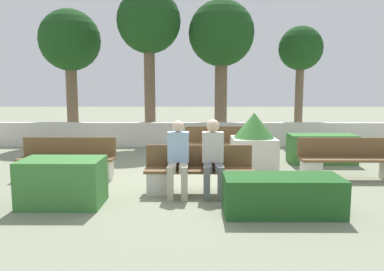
{
  "coord_description": "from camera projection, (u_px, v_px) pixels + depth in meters",
  "views": [
    {
      "loc": [
        0.11,
        -7.39,
        1.92
      ],
      "look_at": [
        0.06,
        0.5,
        0.9
      ],
      "focal_mm": 35.0,
      "sensor_mm": 36.0,
      "label": 1
    }
  ],
  "objects": [
    {
      "name": "bench_left_side",
      "position": [
        351.0,
        163.0,
        7.82
      ],
      "size": [
        2.16,
        0.48,
        0.86
      ],
      "rotation": [
        0.0,
        0.0,
        -0.0
      ],
      "color": "brown",
      "rests_on": "ground_plane"
    },
    {
      "name": "tree_center_right",
      "position": [
        221.0,
        36.0,
        12.7
      ],
      "size": [
        2.23,
        2.23,
        4.86
      ],
      "color": "brown",
      "rests_on": "ground_plane"
    },
    {
      "name": "person_seated_woman",
      "position": [
        178.0,
        155.0,
        6.63
      ],
      "size": [
        0.38,
        0.63,
        1.33
      ],
      "color": "#B2A893",
      "rests_on": "ground_plane"
    },
    {
      "name": "hedge_block_mid_right",
      "position": [
        322.0,
        149.0,
        9.51
      ],
      "size": [
        1.64,
        0.71,
        0.73
      ],
      "color": "#3D7A38",
      "rests_on": "ground_plane"
    },
    {
      "name": "tree_center_left",
      "position": [
        149.0,
        25.0,
        12.42
      ],
      "size": [
        2.12,
        2.12,
        5.16
      ],
      "color": "brown",
      "rests_on": "ground_plane"
    },
    {
      "name": "hedge_block_near_right",
      "position": [
        282.0,
        195.0,
        5.7
      ],
      "size": [
        1.77,
        0.78,
        0.58
      ],
      "color": "#235623",
      "rests_on": "ground_plane"
    },
    {
      "name": "hedge_block_near_left",
      "position": [
        63.0,
        182.0,
        6.1
      ],
      "size": [
        1.3,
        0.8,
        0.77
      ],
      "color": "#3D7A38",
      "rests_on": "ground_plane"
    },
    {
      "name": "bench_right_side",
      "position": [
        225.0,
        146.0,
        10.08
      ],
      "size": [
        2.18,
        0.49,
        0.86
      ],
      "rotation": [
        0.0,
        0.0,
        0.12
      ],
      "color": "brown",
      "rests_on": "ground_plane"
    },
    {
      "name": "ground_plane",
      "position": [
        189.0,
        183.0,
        7.58
      ],
      "size": [
        60.0,
        60.0,
        0.0
      ],
      "primitive_type": "plane",
      "color": "gray"
    },
    {
      "name": "bench_back",
      "position": [
        67.0,
        163.0,
        7.89
      ],
      "size": [
        1.99,
        0.48,
        0.86
      ],
      "rotation": [
        0.0,
        0.0,
        0.06
      ],
      "color": "brown",
      "rests_on": "ground_plane"
    },
    {
      "name": "tree_rightmost",
      "position": [
        301.0,
        51.0,
        13.14
      ],
      "size": [
        1.54,
        1.54,
        4.05
      ],
      "color": "brown",
      "rests_on": "ground_plane"
    },
    {
      "name": "bench_front",
      "position": [
        199.0,
        175.0,
        6.82
      ],
      "size": [
        1.97,
        0.48,
        0.86
      ],
      "color": "brown",
      "rests_on": "ground_plane"
    },
    {
      "name": "person_seated_man",
      "position": [
        213.0,
        154.0,
        6.62
      ],
      "size": [
        0.38,
        0.63,
        1.35
      ],
      "color": "slate",
      "rests_on": "ground_plane"
    },
    {
      "name": "perimeter_wall",
      "position": [
        191.0,
        134.0,
        12.27
      ],
      "size": [
        13.01,
        0.3,
        0.78
      ],
      "color": "beige",
      "rests_on": "ground_plane"
    },
    {
      "name": "planter_corner_left",
      "position": [
        254.0,
        143.0,
        8.63
      ],
      "size": [
        0.99,
        0.99,
        1.35
      ],
      "color": "beige",
      "rests_on": "ground_plane"
    },
    {
      "name": "tree_leftmost",
      "position": [
        70.0,
        43.0,
        12.94
      ],
      "size": [
        2.11,
        2.11,
        4.6
      ],
      "color": "brown",
      "rests_on": "ground_plane"
    }
  ]
}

